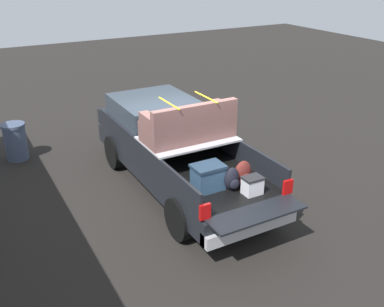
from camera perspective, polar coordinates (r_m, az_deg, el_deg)
ground_plane at (r=10.18m, az=-1.65°, el=-4.44°), size 40.00×40.00×0.00m
pickup_truck at (r=10.05m, az=-2.63°, el=1.13°), size 6.05×2.06×2.23m
trash_can at (r=12.28m, az=-21.91°, el=1.45°), size 0.60×0.60×0.98m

